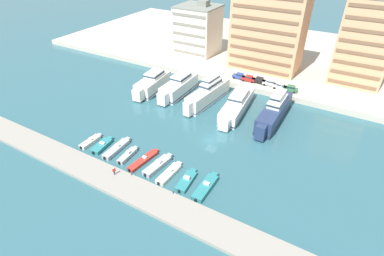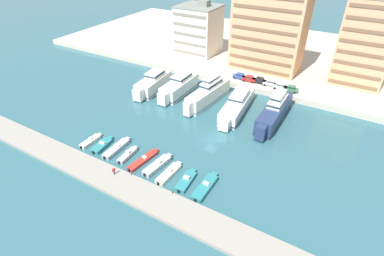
# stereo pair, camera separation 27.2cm
# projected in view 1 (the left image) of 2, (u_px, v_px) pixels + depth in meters

# --- Properties ---
(ground_plane) EXTENTS (400.00, 400.00, 0.00)m
(ground_plane) POSITION_uv_depth(u_px,v_px,m) (211.00, 140.00, 69.66)
(ground_plane) COLOR #2D5B66
(quay_promenade) EXTENTS (180.00, 70.00, 1.68)m
(quay_promenade) POSITION_uv_depth(u_px,v_px,m) (286.00, 54.00, 114.40)
(quay_promenade) COLOR #BCB29E
(quay_promenade) RESTS_ON ground
(pier_dock) EXTENTS (120.00, 6.08, 0.71)m
(pier_dock) POSITION_uv_depth(u_px,v_px,m) (156.00, 201.00, 53.78)
(pier_dock) COLOR gray
(pier_dock) RESTS_ON ground
(yacht_ivory_far_left) EXTENTS (6.03, 17.12, 7.28)m
(yacht_ivory_far_left) POSITION_uv_depth(u_px,v_px,m) (152.00, 83.00, 89.85)
(yacht_ivory_far_left) COLOR silver
(yacht_ivory_far_left) RESTS_ON ground
(yacht_white_left) EXTENTS (4.92, 17.89, 7.35)m
(yacht_white_left) POSITION_uv_depth(u_px,v_px,m) (179.00, 86.00, 87.99)
(yacht_white_left) COLOR white
(yacht_white_left) RESTS_ON ground
(yacht_ivory_mid_left) EXTENTS (5.47, 20.12, 8.98)m
(yacht_ivory_mid_left) POSITION_uv_depth(u_px,v_px,m) (208.00, 93.00, 83.34)
(yacht_ivory_mid_left) COLOR silver
(yacht_ivory_mid_left) RESTS_ON ground
(yacht_white_center_left) EXTENTS (6.42, 21.38, 6.64)m
(yacht_white_center_left) POSITION_uv_depth(u_px,v_px,m) (237.00, 105.00, 79.57)
(yacht_white_center_left) COLOR white
(yacht_white_center_left) RESTS_ON ground
(yacht_navy_center) EXTENTS (4.16, 21.38, 8.90)m
(yacht_navy_center) POSITION_uv_depth(u_px,v_px,m) (274.00, 111.00, 75.47)
(yacht_navy_center) COLOR navy
(yacht_navy_center) RESTS_ON ground
(motorboat_cream_far_left) EXTENTS (1.66, 6.24, 1.19)m
(motorboat_cream_far_left) POSITION_uv_depth(u_px,v_px,m) (91.00, 141.00, 68.65)
(motorboat_cream_far_left) COLOR beige
(motorboat_cream_far_left) RESTS_ON ground
(motorboat_teal_left) EXTENTS (2.77, 6.65, 1.17)m
(motorboat_teal_left) POSITION_uv_depth(u_px,v_px,m) (102.00, 145.00, 67.33)
(motorboat_teal_left) COLOR teal
(motorboat_teal_left) RESTS_ON ground
(motorboat_grey_mid_left) EXTENTS (2.19, 8.44, 1.32)m
(motorboat_grey_mid_left) POSITION_uv_depth(u_px,v_px,m) (117.00, 148.00, 66.35)
(motorboat_grey_mid_left) COLOR #9EA3A8
(motorboat_grey_mid_left) RESTS_ON ground
(motorboat_grey_center_left) EXTENTS (1.83, 6.35, 1.38)m
(motorboat_grey_center_left) POSITION_uv_depth(u_px,v_px,m) (128.00, 155.00, 64.42)
(motorboat_grey_center_left) COLOR #9EA3A8
(motorboat_grey_center_left) RESTS_ON ground
(motorboat_red_center) EXTENTS (2.51, 8.62, 1.08)m
(motorboat_red_center) POSITION_uv_depth(u_px,v_px,m) (143.00, 160.00, 63.14)
(motorboat_red_center) COLOR red
(motorboat_red_center) RESTS_ON ground
(motorboat_grey_center_right) EXTENTS (2.72, 8.16, 1.56)m
(motorboat_grey_center_right) POSITION_uv_depth(u_px,v_px,m) (158.00, 165.00, 61.61)
(motorboat_grey_center_right) COLOR #9EA3A8
(motorboat_grey_center_right) RESTS_ON ground
(motorboat_cream_mid_right) EXTENTS (2.16, 7.52, 1.37)m
(motorboat_cream_mid_right) POSITION_uv_depth(u_px,v_px,m) (169.00, 173.00, 59.72)
(motorboat_cream_mid_right) COLOR beige
(motorboat_cream_mid_right) RESTS_ON ground
(motorboat_teal_right) EXTENTS (2.62, 6.96, 1.28)m
(motorboat_teal_right) POSITION_uv_depth(u_px,v_px,m) (186.00, 181.00, 58.02)
(motorboat_teal_right) COLOR teal
(motorboat_teal_right) RESTS_ON ground
(motorboat_teal_far_right) EXTENTS (2.16, 8.36, 1.32)m
(motorboat_teal_far_right) POSITION_uv_depth(u_px,v_px,m) (206.00, 187.00, 56.50)
(motorboat_teal_far_right) COLOR teal
(motorboat_teal_far_right) RESTS_ON ground
(car_blue_far_left) EXTENTS (4.10, 1.93, 1.80)m
(car_blue_far_left) POSITION_uv_depth(u_px,v_px,m) (239.00, 76.00, 93.51)
(car_blue_far_left) COLOR #28428E
(car_blue_far_left) RESTS_ON quay_promenade
(car_red_left) EXTENTS (4.20, 2.13, 1.80)m
(car_red_left) POSITION_uv_depth(u_px,v_px,m) (249.00, 78.00, 91.95)
(car_red_left) COLOR red
(car_red_left) RESTS_ON quay_promenade
(car_black_mid_left) EXTENTS (4.10, 1.93, 1.80)m
(car_black_mid_left) POSITION_uv_depth(u_px,v_px,m) (259.00, 80.00, 90.86)
(car_black_mid_left) COLOR black
(car_black_mid_left) RESTS_ON quay_promenade
(car_silver_center_left) EXTENTS (4.21, 2.15, 1.80)m
(car_silver_center_left) POSITION_uv_depth(u_px,v_px,m) (270.00, 83.00, 89.43)
(car_silver_center_left) COLOR #B7BCC1
(car_silver_center_left) RESTS_ON quay_promenade
(car_silver_center) EXTENTS (4.11, 1.94, 1.80)m
(car_silver_center) POSITION_uv_depth(u_px,v_px,m) (280.00, 86.00, 87.52)
(car_silver_center) COLOR #B7BCC1
(car_silver_center) RESTS_ON quay_promenade
(car_green_center_right) EXTENTS (4.16, 2.04, 1.80)m
(car_green_center_right) POSITION_uv_depth(u_px,v_px,m) (291.00, 88.00, 86.24)
(car_green_center_right) COLOR #2D6642
(car_green_center_right) RESTS_ON quay_promenade
(apartment_block_far_left) EXTENTS (14.52, 13.45, 18.72)m
(apartment_block_far_left) POSITION_uv_depth(u_px,v_px,m) (198.00, 29.00, 109.77)
(apartment_block_far_left) COLOR silver
(apartment_block_far_left) RESTS_ON quay_promenade
(apartment_block_left) EXTENTS (22.36, 12.38, 27.29)m
(apartment_block_left) POSITION_uv_depth(u_px,v_px,m) (268.00, 30.00, 94.52)
(apartment_block_left) COLOR tan
(apartment_block_left) RESTS_ON quay_promenade
(apartment_block_mid_left) EXTENTS (14.50, 14.39, 26.84)m
(apartment_block_mid_left) POSITION_uv_depth(u_px,v_px,m) (366.00, 40.00, 86.13)
(apartment_block_mid_left) COLOR tan
(apartment_block_mid_left) RESTS_ON quay_promenade
(pedestrian_near_edge) EXTENTS (0.39, 0.64, 1.75)m
(pedestrian_near_edge) POSITION_uv_depth(u_px,v_px,m) (114.00, 171.00, 58.41)
(pedestrian_near_edge) COLOR #282D3D
(pedestrian_near_edge) RESTS_ON pier_dock
(bollard_west) EXTENTS (0.20, 0.20, 0.61)m
(bollard_west) POSITION_uv_depth(u_px,v_px,m) (131.00, 174.00, 58.68)
(bollard_west) COLOR #2D2D33
(bollard_west) RESTS_ON pier_dock
(bollard_west_mid) EXTENTS (0.20, 0.20, 0.61)m
(bollard_west_mid) POSITION_uv_depth(u_px,v_px,m) (173.00, 192.00, 54.62)
(bollard_west_mid) COLOR #2D2D33
(bollard_west_mid) RESTS_ON pier_dock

